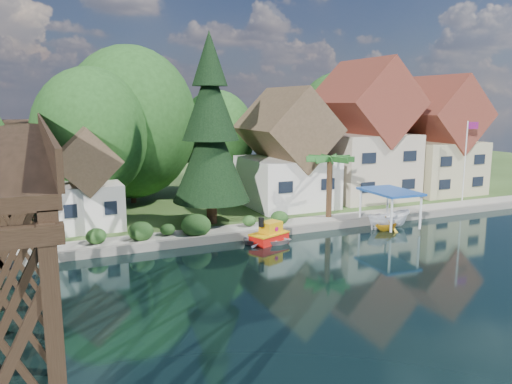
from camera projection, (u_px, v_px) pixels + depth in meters
ground at (304, 271)px, 30.27m from camera, size 140.00×140.00×0.00m
bank at (167, 184)px, 60.82m from camera, size 140.00×52.00×0.50m
seawall at (298, 229)px, 39.01m from camera, size 60.00×0.40×0.62m
promenade at (312, 221)px, 40.94m from camera, size 50.00×2.60×0.06m
trestle_bridge at (7, 189)px, 27.60m from camera, size 4.12×44.18×9.30m
house_left at (286, 156)px, 46.55m from camera, size 7.64×8.64×11.02m
house_center at (363, 139)px, 50.36m from camera, size 8.65×9.18×13.89m
house_right at (435, 143)px, 53.60m from camera, size 8.15×8.64×12.45m
shed at (86, 185)px, 38.26m from camera, size 5.09×5.40×7.85m
bg_trees at (207, 132)px, 48.50m from camera, size 49.90×13.30×10.57m
shrubs at (187, 225)px, 36.55m from camera, size 15.76×2.47×1.70m
conifer at (211, 133)px, 38.97m from camera, size 6.09×6.09×14.99m
palm_tree at (330, 161)px, 41.35m from camera, size 4.14×4.14×5.54m
flagpole at (467, 152)px, 48.49m from camera, size 1.22×0.29×7.86m
tugboat at (269, 235)px, 36.29m from camera, size 3.21×2.49×2.06m
boat_white_a at (268, 239)px, 36.08m from camera, size 4.18×3.68×0.72m
boat_canopy at (389, 212)px, 40.42m from camera, size 3.98×4.99×3.13m
boat_yellow at (387, 222)px, 39.87m from camera, size 2.55×2.24×1.27m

